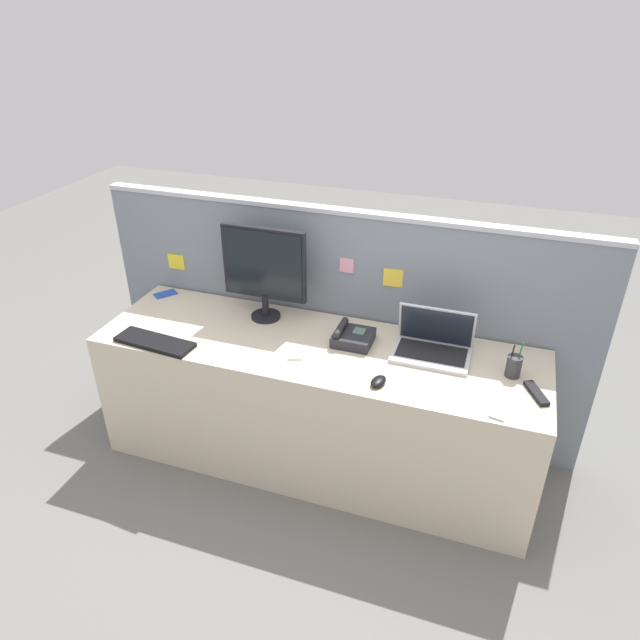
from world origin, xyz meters
The scene contains 13 objects.
ground_plane centered at (0.00, 0.00, 0.00)m, with size 10.00×10.00×0.00m, color slate.
desk centered at (0.00, 0.00, 0.37)m, with size 2.28×0.67×0.74m, color beige.
cubicle_divider centered at (0.00, 0.38, 0.67)m, with size 2.75×0.08×1.34m.
desktop_monitor centered at (-0.36, 0.19, 1.04)m, with size 0.46×0.16×0.51m.
laptop centered at (0.56, 0.12, 0.80)m, with size 0.37×0.25×0.23m.
desk_phone centered at (0.16, 0.09, 0.78)m, with size 0.19×0.19×0.09m.
keyboard_main centered at (-0.78, -0.25, 0.75)m, with size 0.42×0.14×0.02m, color black.
computer_mouse_right_hand centered at (0.37, -0.22, 0.76)m, with size 0.06×0.10×0.03m, color black.
pen_cup centered at (0.95, 0.04, 0.80)m, with size 0.07×0.07×0.17m.
cell_phone_blue_case centered at (-1.03, 0.24, 0.75)m, with size 0.07×0.13×0.01m, color blue.
cell_phone_white_slab centered at (-0.08, -0.11, 0.75)m, with size 0.07×0.13×0.01m, color silver.
cell_phone_silver_slab centered at (0.91, -0.25, 0.75)m, with size 0.06×0.13×0.01m, color #B7BAC1.
tv_remote centered at (1.05, -0.08, 0.75)m, with size 0.04×0.17×0.02m, color black.
Camera 1 is at (0.82, -2.33, 2.29)m, focal length 32.35 mm.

